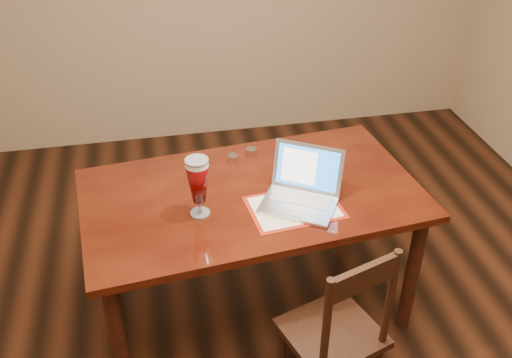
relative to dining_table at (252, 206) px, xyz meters
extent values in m
plane|color=black|center=(0.14, -0.35, -0.73)|extent=(5.00, 5.00, 0.00)
cube|color=#50190A|center=(0.00, 0.01, 0.07)|extent=(1.83, 1.16, 0.04)
cylinder|color=#38170E|center=(-0.74, -0.47, -0.34)|extent=(0.08, 0.08, 0.77)
cylinder|color=#38170E|center=(0.82, -0.31, -0.34)|extent=(0.08, 0.08, 0.77)
cylinder|color=#38170E|center=(-0.82, 0.33, -0.34)|extent=(0.08, 0.08, 0.77)
cylinder|color=#38170E|center=(0.74, 0.49, -0.34)|extent=(0.08, 0.08, 0.77)
cube|color=#99200E|center=(0.19, -0.17, 0.09)|extent=(0.49, 0.37, 0.00)
cube|color=white|center=(0.19, -0.17, 0.09)|extent=(0.44, 0.32, 0.00)
cube|color=#BBBBBF|center=(0.20, -0.17, 0.10)|extent=(0.44, 0.40, 0.02)
cube|color=#B8B8BD|center=(0.23, -0.13, 0.11)|extent=(0.31, 0.25, 0.00)
cube|color=#B5B5B9|center=(0.17, -0.23, 0.11)|extent=(0.11, 0.10, 0.00)
cube|color=#BBBBBF|center=(0.28, -0.04, 0.23)|extent=(0.35, 0.25, 0.24)
cube|color=blue|center=(0.28, -0.04, 0.23)|extent=(0.30, 0.21, 0.20)
cube|color=white|center=(0.24, -0.02, 0.23)|extent=(0.18, 0.13, 0.17)
cylinder|color=silver|center=(-0.28, -0.13, 0.09)|extent=(0.10, 0.10, 0.01)
cylinder|color=silver|center=(-0.28, -0.13, 0.13)|extent=(0.02, 0.02, 0.07)
cylinder|color=silver|center=(-0.28, -0.13, 0.38)|extent=(0.11, 0.11, 0.02)
cylinder|color=silver|center=(-0.28, -0.13, 0.40)|extent=(0.11, 0.11, 0.01)
cylinder|color=silver|center=(-0.05, 0.32, 0.11)|extent=(0.06, 0.06, 0.04)
cylinder|color=silver|center=(0.07, 0.37, 0.11)|extent=(0.06, 0.06, 0.04)
cube|color=#32180E|center=(0.25, -0.66, -0.30)|extent=(0.52, 0.51, 0.04)
cylinder|color=#32180E|center=(0.04, -0.56, -0.53)|extent=(0.04, 0.04, 0.41)
cylinder|color=#32180E|center=(0.36, -0.46, -0.53)|extent=(0.04, 0.04, 0.41)
cylinder|color=#32180E|center=(0.14, -0.86, -0.01)|extent=(0.04, 0.04, 0.54)
cylinder|color=#32180E|center=(0.46, -0.76, -0.01)|extent=(0.04, 0.04, 0.54)
cube|color=#32180E|center=(0.30, -0.81, 0.19)|extent=(0.33, 0.13, 0.12)
camera|label=1|loc=(-0.45, -2.37, 1.80)|focal=40.00mm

